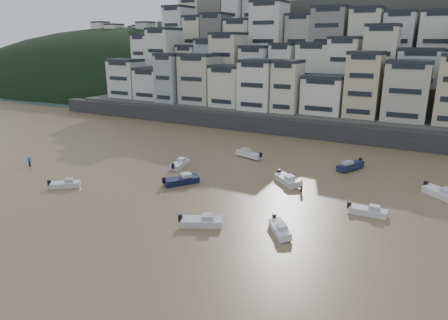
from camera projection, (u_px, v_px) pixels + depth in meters
The scene contains 16 objects.
sea_strip at pixel (128, 80), 207.35m from camera, with size 340.00×340.00×0.00m, color #4A6069.
harbor_wall at pixel (305, 129), 84.65m from camera, with size 140.00×3.00×3.50m, color #38383A.
hillside at pixel (367, 65), 112.76m from camera, with size 141.04×66.00×50.00m.
headland at pixel (138, 83), 192.07m from camera, with size 216.00×135.00×53.33m.
boat_a at pixel (201, 220), 44.10m from camera, with size 4.96×1.62×1.35m, color silver, non-canonical shape.
boat_b at pixel (280, 228), 42.42m from camera, with size 4.69×1.53×1.28m, color white, non-canonical shape.
boat_c at pixel (181, 179), 57.04m from camera, with size 5.53×1.81×1.51m, color #12163A, non-canonical shape.
boat_d at pixel (368, 210), 46.99m from camera, with size 4.69×1.53×1.28m, color silver, non-canonical shape.
boat_e at pixel (287, 179), 57.15m from camera, with size 5.37×1.76×1.47m, color silver, non-canonical shape.
boat_f at pixel (180, 163), 64.73m from camera, with size 4.94×1.62×1.35m, color silver, non-canonical shape.
boat_g at pixel (442, 192), 52.08m from camera, with size 5.43×1.78×1.48m, color white, non-canonical shape.
boat_h at pixel (249, 153), 70.01m from camera, with size 5.57×1.82×1.52m, color silver, non-canonical shape.
boat_i at pixel (351, 165), 63.49m from camera, with size 5.70×1.86×1.55m, color #151F43, non-canonical shape.
boat_j at pixel (65, 183), 55.80m from camera, with size 4.35×1.42×1.19m, color silver, non-canonical shape.
person_blue at pixel (29, 161), 65.12m from camera, with size 0.44×0.44×1.74m, color #184BB5, non-canonical shape.
person_pink at pixel (301, 185), 54.18m from camera, with size 0.44×0.44×1.74m, color beige, non-canonical shape.
Camera 1 is at (34.47, -16.13, 19.79)m, focal length 32.00 mm.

